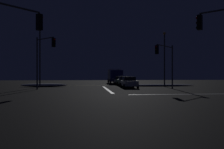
{
  "coord_description": "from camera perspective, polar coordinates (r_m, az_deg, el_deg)",
  "views": [
    {
      "loc": [
        -2.43,
        -20.98,
        1.81
      ],
      "look_at": [
        1.01,
        11.88,
        1.88
      ],
      "focal_mm": 37.33,
      "sensor_mm": 36.0,
      "label": 1
    }
  ],
  "objects": [
    {
      "name": "box_truck",
      "position": [
        50.31,
        0.66,
        -0.23
      ],
      "size": [
        2.68,
        8.28,
        3.08
      ],
      "color": "navy",
      "rests_on": "ground"
    },
    {
      "name": "sedan_gray",
      "position": [
        42.98,
        1.92,
        -1.46
      ],
      "size": [
        2.02,
        4.33,
        1.57
      ],
      "color": "slate",
      "rests_on": "ground"
    },
    {
      "name": "crosswalk_bar_east",
      "position": [
        23.67,
        21.28,
        -4.48
      ],
      "size": [
        14.18,
        0.4,
        0.01
      ],
      "color": "white",
      "rests_on": "ground"
    },
    {
      "name": "snow_bank_right_curb",
      "position": [
        38.08,
        11.63,
        -2.56
      ],
      "size": [
        11.57,
        1.5,
        0.36
      ],
      "color": "white",
      "rests_on": "ground"
    },
    {
      "name": "streetlamp_right_near",
      "position": [
        36.93,
        12.73,
        4.7
      ],
      "size": [
        0.44,
        0.44,
        8.46
      ],
      "color": "#424247",
      "rests_on": "ground"
    },
    {
      "name": "traffic_signal_nw",
      "position": [
        29.27,
        -16.38,
        4.99
      ],
      "size": [
        2.66,
        2.66,
        6.47
      ],
      "color": "#4C4C51",
      "rests_on": "ground"
    },
    {
      "name": "ground",
      "position": [
        21.2,
        0.63,
        -5.14
      ],
      "size": [
        120.0,
        120.0,
        0.1
      ],
      "primitive_type": "cube",
      "color": "black"
    },
    {
      "name": "sedan_silver",
      "position": [
        32.33,
        4.18,
        -1.9
      ],
      "size": [
        2.02,
        4.33,
        1.57
      ],
      "color": "#B7B7BC",
      "rests_on": "ground"
    },
    {
      "name": "traffic_signal_sw",
      "position": [
        14.71,
        -25.67,
        9.51
      ],
      "size": [
        3.45,
        3.45,
        6.15
      ],
      "color": "#4C4C51",
      "rests_on": "ground"
    },
    {
      "name": "stop_line_north",
      "position": [
        29.41,
        -1.23,
        -3.64
      ],
      "size": [
        0.35,
        14.18,
        0.01
      ],
      "color": "white",
      "rests_on": "ground"
    },
    {
      "name": "sedan_green",
      "position": [
        37.74,
        3.09,
        -1.65
      ],
      "size": [
        2.02,
        4.33,
        1.57
      ],
      "color": "#14512D",
      "rests_on": "ground"
    },
    {
      "name": "centre_line_ns",
      "position": [
        40.97,
        -2.58,
        -2.64
      ],
      "size": [
        22.0,
        0.15,
        0.01
      ],
      "color": "yellow",
      "rests_on": "ground"
    },
    {
      "name": "snow_bank_left_curb",
      "position": [
        37.17,
        -16.29,
        -2.49
      ],
      "size": [
        7.02,
        1.5,
        0.53
      ],
      "color": "white",
      "rests_on": "ground"
    },
    {
      "name": "traffic_signal_ne",
      "position": [
        30.03,
        13.04,
        4.01
      ],
      "size": [
        3.32,
        3.32,
        5.72
      ],
      "color": "#4C4C51",
      "rests_on": "ground"
    },
    {
      "name": "streetlamp_left_near",
      "position": [
        35.73,
        -17.24,
        5.84
      ],
      "size": [
        0.44,
        0.44,
        9.63
      ],
      "color": "#424247",
      "rests_on": "ground"
    }
  ]
}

